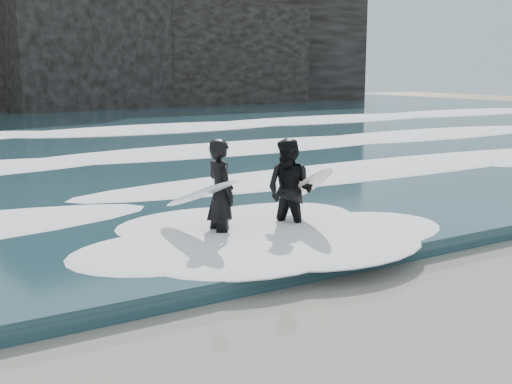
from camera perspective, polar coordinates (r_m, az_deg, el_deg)
ground at (r=7.62m, az=16.71°, el=-14.55°), size 120.00×120.00×0.00m
foam_near at (r=14.74m, az=-10.16°, el=-0.25°), size 60.00×3.20×0.20m
foam_mid at (r=21.33m, az=-17.12°, el=2.93°), size 60.00×4.00×0.24m
foam_far at (r=30.07m, az=-21.52°, el=4.91°), size 60.00×4.80×0.30m
surfer_left at (r=11.46m, az=-3.44°, el=-0.21°), size 1.09×2.08×2.00m
surfer_right at (r=11.94m, az=3.13°, el=0.12°), size 1.37×1.77×1.95m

